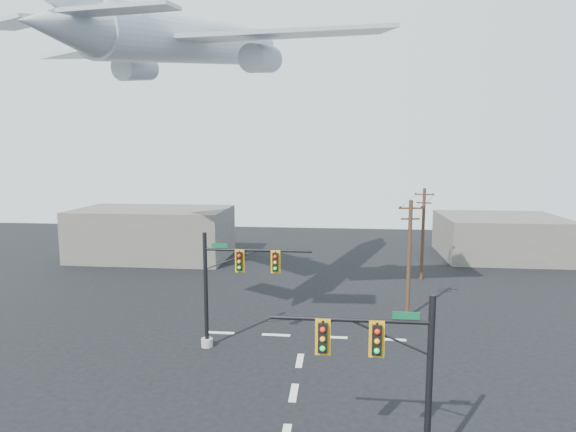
# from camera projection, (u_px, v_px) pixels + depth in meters

# --- Properties ---
(lane_markings) EXTENTS (14.00, 21.20, 0.01)m
(lane_markings) POSITION_uv_depth(u_px,v_px,m) (296.00, 381.00, 27.09)
(lane_markings) COLOR silver
(lane_markings) RESTS_ON ground
(signal_mast_near) EXTENTS (6.50, 0.83, 7.53)m
(signal_mast_near) POSITION_uv_depth(u_px,v_px,m) (395.00, 383.00, 18.50)
(signal_mast_near) COLOR #9C998E
(signal_mast_near) RESTS_ON ground
(signal_mast_far) EXTENTS (7.32, 0.84, 7.68)m
(signal_mast_far) POSITION_uv_depth(u_px,v_px,m) (228.00, 287.00, 31.14)
(signal_mast_far) COLOR #9C998E
(signal_mast_far) RESTS_ON ground
(utility_pole_a) EXTENTS (1.84, 0.34, 9.18)m
(utility_pole_a) POSITION_uv_depth(u_px,v_px,m) (409.00, 257.00, 36.86)
(utility_pole_a) COLOR #412A1B
(utility_pole_a) RESTS_ON ground
(utility_pole_b) EXTENTS (1.84, 0.60, 9.25)m
(utility_pole_b) POSITION_uv_depth(u_px,v_px,m) (423.00, 232.00, 47.83)
(utility_pole_b) COLOR #412A1B
(utility_pole_b) RESTS_ON ground
(power_lines) EXTENTS (4.64, 11.46, 0.03)m
(power_lines) POSITION_uv_depth(u_px,v_px,m) (418.00, 201.00, 41.84)
(power_lines) COLOR black
(airliner) EXTENTS (28.33, 30.43, 8.11)m
(airliner) POSITION_uv_depth(u_px,v_px,m) (196.00, 41.00, 34.86)
(airliner) COLOR #B4BAC0
(building_left) EXTENTS (18.00, 10.00, 6.00)m
(building_left) POSITION_uv_depth(u_px,v_px,m) (153.00, 233.00, 58.00)
(building_left) COLOR #605B55
(building_left) RESTS_ON ground
(building_right) EXTENTS (14.00, 12.00, 5.00)m
(building_right) POSITION_uv_depth(u_px,v_px,m) (501.00, 237.00, 58.63)
(building_right) COLOR #605B55
(building_right) RESTS_ON ground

